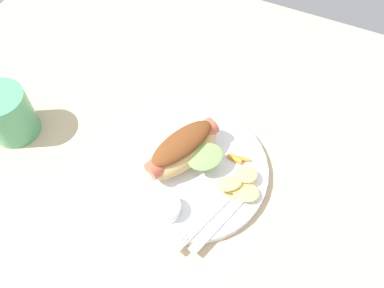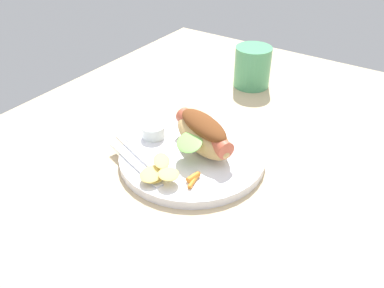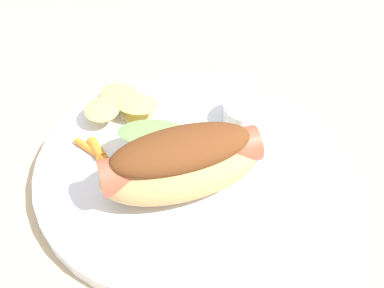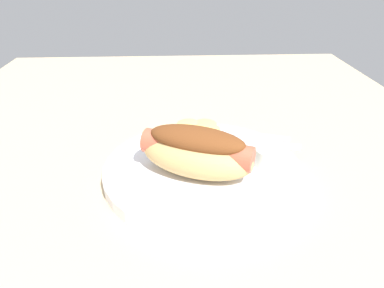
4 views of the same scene
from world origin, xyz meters
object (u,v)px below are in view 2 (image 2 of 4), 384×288
Objects in this scene: sauce_ramekin at (153,131)px; drinking_cup at (252,67)px; knife at (135,163)px; fork at (140,156)px; carrot_garnish at (193,178)px; chips_pile at (158,171)px; hot_dog at (203,133)px; plate at (192,156)px.

drinking_cup is (32.30, -3.81, 1.95)cm from sauce_ramekin.
sauce_ramekin reaches higher than knife.
fork is at bearing 177.43° from drinking_cup.
carrot_garnish is (-6.56, -13.30, -0.74)cm from sauce_ramekin.
sauce_ramekin is at bearing -52.45° from fork.
sauce_ramekin is 0.46× the size of drinking_cup.
chips_pile is (-9.01, -8.11, 0.02)cm from sauce_ramekin.
chips_pile is 41.58cm from drinking_cup.
knife is 1.59× the size of drinking_cup.
carrot_garnish is (2.45, -5.19, -0.76)cm from chips_pile.
hot_dog is 3.90× the size of carrot_garnish.
fork is 1.86× the size of chips_pile.
sauce_ramekin is 6.76cm from fork.
plate is 10.28cm from knife.
knife is (-10.23, 7.06, -3.06)cm from hot_dog.
carrot_garnish reaches higher than plate.
carrot_garnish is at bearing -116.27° from sauce_ramekin.
drinking_cup reaches higher than knife.
chips_pile is (-2.66, -6.03, 0.99)cm from fork.
plate is 2.72× the size of drinking_cup.
plate is 5.97× the size of sauce_ramekin.
plate is at bearing -4.45° from chips_pile.
hot_dog reaches higher than knife.
sauce_ramekin is at bearing -53.98° from knife.
carrot_garnish is 40.10cm from drinking_cup.
hot_dog is 3.59× the size of sauce_ramekin.
sauce_ramekin and chips_pile have the same top height.
sauce_ramekin is 0.30× the size of fork.
drinking_cup is (38.87, 9.49, 2.68)cm from carrot_garnish.
fork is 6.66cm from chips_pile.
hot_dog reaches higher than sauce_ramekin.
carrot_garnish is at bearing -151.33° from knife.
knife is 3.78× the size of carrot_garnish.
hot_dog is 12.80cm from knife.
plate is 9.01cm from sauce_ramekin.
knife is 5.55cm from chips_pile.
chips_pile is at bearing -138.01° from sauce_ramekin.
drinking_cup is at bearing 13.72° from carrot_garnish.
drinking_cup is at bearing -73.12° from knife.
fork is 38.81cm from drinking_cup.
fork is at bearing -55.78° from knife.
plate is at bearing 35.62° from carrot_garnish.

